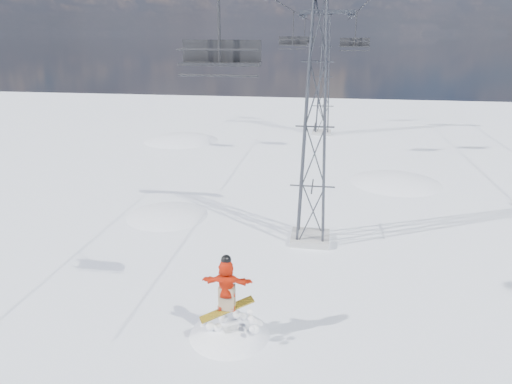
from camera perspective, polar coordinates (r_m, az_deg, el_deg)
ground at (r=15.22m, az=2.14°, el=-18.70°), size 120.00×120.00×0.00m
snow_terrain at (r=38.69m, az=-1.27°, el=-10.16°), size 39.00×37.00×22.00m
lift_tower_near at (r=20.33m, az=7.37°, el=8.02°), size 5.20×1.80×11.43m
lift_tower_far at (r=45.12m, az=8.53°, el=14.00°), size 5.20×1.80×11.43m
haul_cables at (r=31.49m, az=8.61°, el=21.69°), size 4.46×51.00×0.06m
snowboarder_jump at (r=16.71m, az=-3.19°, el=-21.84°), size 4.40×4.40×6.98m
lift_chair_near at (r=11.96m, az=-4.48°, el=16.70°), size 2.03×0.58×2.52m
lift_chair_mid at (r=35.79m, az=12.24°, el=17.71°), size 2.16×0.62×2.68m
lift_chair_far at (r=34.32m, az=4.64°, el=18.21°), size 2.04×0.59×2.54m
lift_chair_extra at (r=48.65m, az=6.07°, el=18.29°), size 2.15×0.62×2.67m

